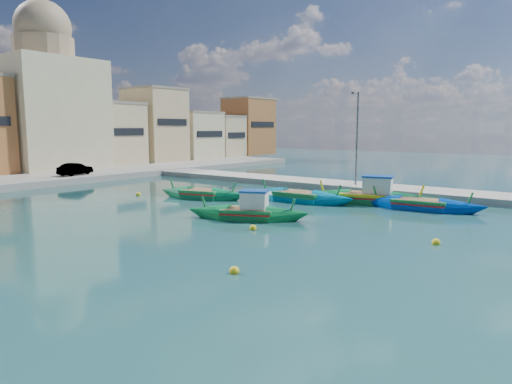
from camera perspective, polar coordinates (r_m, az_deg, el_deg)
ground at (r=20.47m, az=6.61°, el=-6.55°), size 160.00×160.00×0.00m
east_quay at (r=36.80m, az=21.13°, el=-0.15°), size 4.00×70.00×0.50m
north_townhouses at (r=54.85m, az=-27.20°, el=6.99°), size 83.20×7.87×10.19m
church_block at (r=57.02m, az=-24.65°, el=10.59°), size 10.00×10.00×19.10m
quay_street_lamp at (r=38.08m, az=12.46°, el=6.63°), size 1.18×0.16×8.00m
luzzu_turquoise_cabin at (r=32.10m, az=14.07°, el=-0.78°), size 4.25×9.52×2.99m
luzzu_blue_cabin at (r=25.82m, az=-1.01°, el=-2.74°), size 4.69×7.25×2.55m
luzzu_cyan_mid at (r=32.19m, az=5.46°, el=-0.73°), size 2.35×8.38×2.45m
luzzu_green at (r=33.65m, az=-6.74°, el=-0.40°), size 3.60×7.43×2.27m
luzzu_blue_south at (r=30.70m, az=19.79°, el=-1.62°), size 2.70×8.22×2.33m
mooring_buoys at (r=24.76m, az=-1.34°, el=-3.76°), size 26.33×22.89×0.36m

